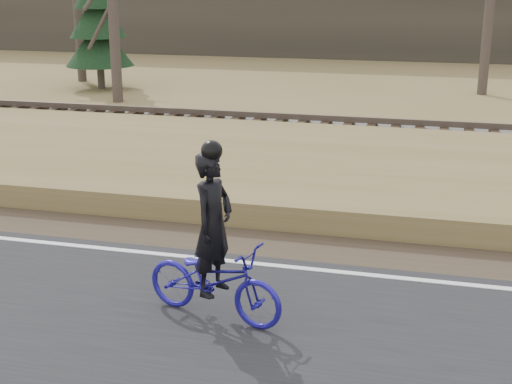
# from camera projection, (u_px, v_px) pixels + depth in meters

# --- Properties ---
(ground) EXTENTS (120.00, 120.00, 0.00)m
(ground) POSITION_uv_depth(u_px,v_px,m) (52.00, 252.00, 11.36)
(ground) COLOR olive
(ground) RESTS_ON ground
(edge_line) EXTENTS (120.00, 0.12, 0.01)m
(edge_line) POSITION_uv_depth(u_px,v_px,m) (58.00, 244.00, 11.53)
(edge_line) COLOR silver
(edge_line) RESTS_ON road
(shoulder) EXTENTS (120.00, 1.60, 0.04)m
(shoulder) POSITION_uv_depth(u_px,v_px,m) (87.00, 226.00, 12.47)
(shoulder) COLOR #473A2B
(shoulder) RESTS_ON ground
(embankment) EXTENTS (120.00, 5.00, 0.44)m
(embankment) POSITION_uv_depth(u_px,v_px,m) (152.00, 171.00, 15.19)
(embankment) COLOR olive
(embankment) RESTS_ON ground
(ballast) EXTENTS (120.00, 3.00, 0.45)m
(ballast) POSITION_uv_depth(u_px,v_px,m) (208.00, 134.00, 18.70)
(ballast) COLOR slate
(ballast) RESTS_ON ground
(railroad) EXTENTS (120.00, 2.40, 0.29)m
(railroad) POSITION_uv_depth(u_px,v_px,m) (208.00, 123.00, 18.62)
(railroad) COLOR black
(railroad) RESTS_ON ballast
(cyclist) EXTENTS (2.02, 1.12, 2.30)m
(cyclist) POSITION_uv_depth(u_px,v_px,m) (214.00, 264.00, 8.87)
(cyclist) COLOR navy
(cyclist) RESTS_ON road
(conifer) EXTENTS (2.60, 2.60, 5.82)m
(conifer) POSITION_uv_depth(u_px,v_px,m) (97.00, 16.00, 26.97)
(conifer) COLOR #453A33
(conifer) RESTS_ON ground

